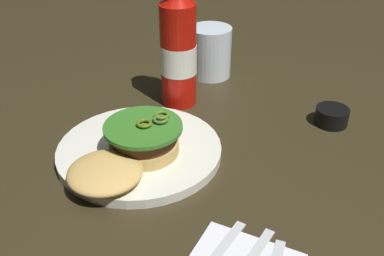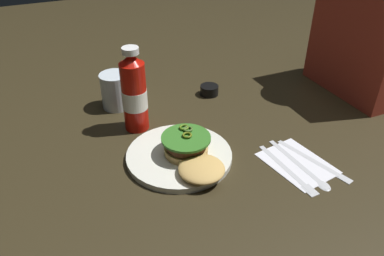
# 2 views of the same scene
# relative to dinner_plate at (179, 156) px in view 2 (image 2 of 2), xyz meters

# --- Properties ---
(ground_plane) EXTENTS (3.00, 3.00, 0.00)m
(ground_plane) POSITION_rel_dinner_plate_xyz_m (-0.05, 0.07, -0.01)
(ground_plane) COLOR #2E2616
(dinner_plate) EXTENTS (0.25, 0.25, 0.01)m
(dinner_plate) POSITION_rel_dinner_plate_xyz_m (0.00, 0.00, 0.00)
(dinner_plate) COLOR silver
(dinner_plate) RESTS_ON ground_plane
(burger_sandwich) EXTENTS (0.19, 0.11, 0.05)m
(burger_sandwich) POSITION_rel_dinner_plate_xyz_m (0.04, 0.02, 0.03)
(burger_sandwich) COLOR tan
(burger_sandwich) RESTS_ON dinner_plate
(ketchup_bottle) EXTENTS (0.06, 0.06, 0.22)m
(ketchup_bottle) POSITION_rel_dinner_plate_xyz_m (-0.17, -0.05, 0.09)
(ketchup_bottle) COLOR #B61209
(ketchup_bottle) RESTS_ON ground_plane
(water_glass) EXTENTS (0.08, 0.08, 0.10)m
(water_glass) POSITION_rel_dinner_plate_xyz_m (-0.30, -0.07, 0.04)
(water_glass) COLOR silver
(water_glass) RESTS_ON ground_plane
(condiment_cup) EXTENTS (0.06, 0.06, 0.03)m
(condiment_cup) POSITION_rel_dinner_plate_xyz_m (-0.26, 0.20, 0.01)
(condiment_cup) COLOR black
(condiment_cup) RESTS_ON ground_plane
(napkin) EXTENTS (0.18, 0.15, 0.00)m
(napkin) POSITION_rel_dinner_plate_xyz_m (0.13, 0.24, -0.01)
(napkin) COLOR silver
(napkin) RESTS_ON ground_plane
(fork_utensil) EXTENTS (0.20, 0.03, 0.00)m
(fork_utensil) POSITION_rel_dinner_plate_xyz_m (0.15, 0.21, -0.00)
(fork_utensil) COLOR silver
(fork_utensil) RESTS_ON napkin
(spoon_utensil) EXTENTS (0.20, 0.03, 0.00)m
(spoon_utensil) POSITION_rel_dinner_plate_xyz_m (0.16, 0.25, -0.00)
(spoon_utensil) COLOR silver
(spoon_utensil) RESTS_ON napkin
(butter_knife) EXTENTS (0.20, 0.07, 0.00)m
(butter_knife) POSITION_rel_dinner_plate_xyz_m (0.15, 0.29, -0.00)
(butter_knife) COLOR silver
(butter_knife) RESTS_ON napkin
(diner_person) EXTENTS (0.30, 0.19, 0.48)m
(diner_person) POSITION_rel_dinner_plate_xyz_m (-0.11, 0.65, 0.20)
(diner_person) COLOR #A13324
(diner_person) RESTS_ON ground_plane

